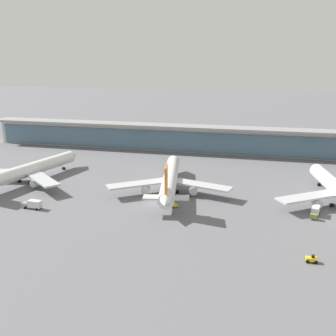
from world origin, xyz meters
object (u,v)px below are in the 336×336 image
Objects in this scene: service_truck_mid_apron_yellow at (312,259)px; service_truck_by_tail_olive at (315,211)px; service_truck_near_nose_grey at (33,204)px; airliner_left_stand at (27,171)px; airliner_centre_stand at (170,179)px; service_truck_under_wing_yellow at (173,204)px.

service_truck_mid_apron_yellow is 0.38× the size of service_truck_by_tail_olive.
service_truck_near_nose_grey is 91.59m from service_truck_mid_apron_yellow.
airliner_left_stand is 8.36× the size of service_truck_near_nose_grey.
airliner_centre_stand is 10.22× the size of service_truck_under_wing_yellow.
airliner_left_stand is 21.36× the size of service_truck_mid_apron_yellow.
service_truck_mid_apron_yellow is at bearing -34.84° from service_truck_under_wing_yellow.
airliner_centre_stand reaches higher than service_truck_near_nose_grey.
service_truck_mid_apron_yellow is (43.36, -30.18, 0.07)m from service_truck_under_wing_yellow.
airliner_left_stand and airliner_centre_stand have the same top height.
service_truck_under_wing_yellow reaches higher than service_truck_mid_apron_yellow.
service_truck_mid_apron_yellow is (90.18, -16.00, -0.82)m from service_truck_near_nose_grey.
airliner_centre_stand reaches higher than service_truck_under_wing_yellow.
airliner_centre_stand reaches higher than service_truck_by_tail_olive.
service_truck_near_nose_grey reaches higher than service_truck_mid_apron_yellow.
airliner_left_stand reaches higher than service_truck_mid_apron_yellow.
airliner_centre_stand is 21.48× the size of service_truck_mid_apron_yellow.
service_truck_by_tail_olive is (48.01, 2.10, 0.88)m from service_truck_under_wing_yellow.
service_truck_near_nose_grey is at bearing -163.15° from service_truck_under_wing_yellow.
service_truck_near_nose_grey and service_truck_by_tail_olive have the same top height.
service_truck_near_nose_grey is at bearing -145.97° from airliner_centre_stand.
service_truck_by_tail_olive is (94.84, 16.28, 0.00)m from service_truck_near_nose_grey.
service_truck_by_tail_olive is at bearing -13.20° from airliner_centre_stand.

